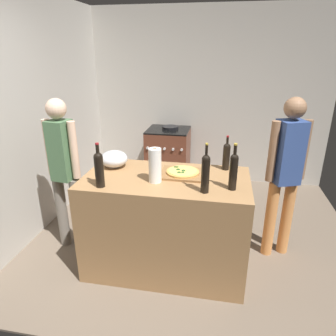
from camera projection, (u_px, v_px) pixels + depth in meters
ground_plane at (184, 224)px, 3.75m from camera, size 3.86×3.55×0.02m
kitchen_wall_rear at (199, 98)px, 4.67m from camera, size 3.86×0.10×2.60m
kitchen_wall_left at (44, 113)px, 3.56m from camera, size 0.10×3.55×2.60m
counter at (166, 223)px, 2.86m from camera, size 1.47×0.79×0.94m
cutting_board at (183, 174)px, 2.74m from camera, size 0.40×0.32×0.02m
pizza at (183, 172)px, 2.73m from camera, size 0.30×0.30×0.03m
mixing_bowl at (114, 159)px, 2.91m from camera, size 0.26×0.26×0.16m
paper_towel_roll at (155, 165)px, 2.55m from camera, size 0.11×0.11×0.30m
wine_bottle_amber at (226, 155)px, 2.82m from camera, size 0.07×0.07×0.33m
wine_bottle_dark at (234, 170)px, 2.40m from camera, size 0.07×0.07×0.39m
wine_bottle_clear at (99, 168)px, 2.45m from camera, size 0.07×0.07×0.37m
wine_bottle_green at (205, 172)px, 2.35m from camera, size 0.07×0.07×0.40m
stove at (168, 157)px, 4.69m from camera, size 0.62×0.60×0.93m
person_in_stripes at (64, 168)px, 3.01m from camera, size 0.35×0.22×1.58m
person_in_red at (286, 170)px, 2.88m from camera, size 0.38×0.27×1.61m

